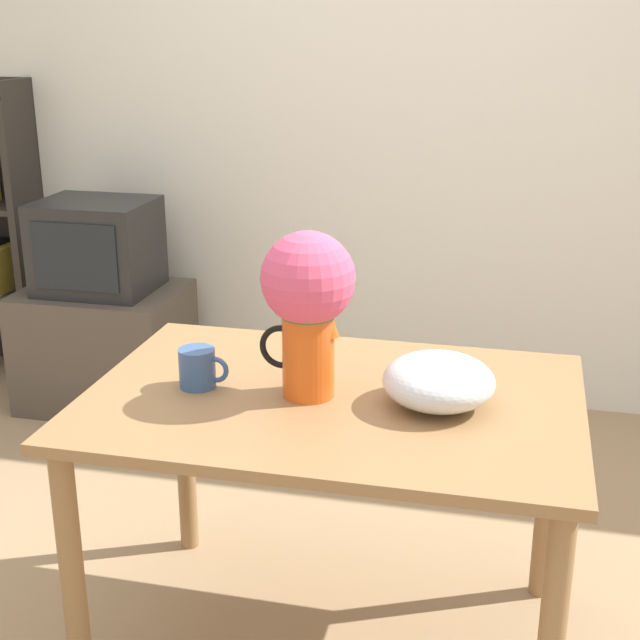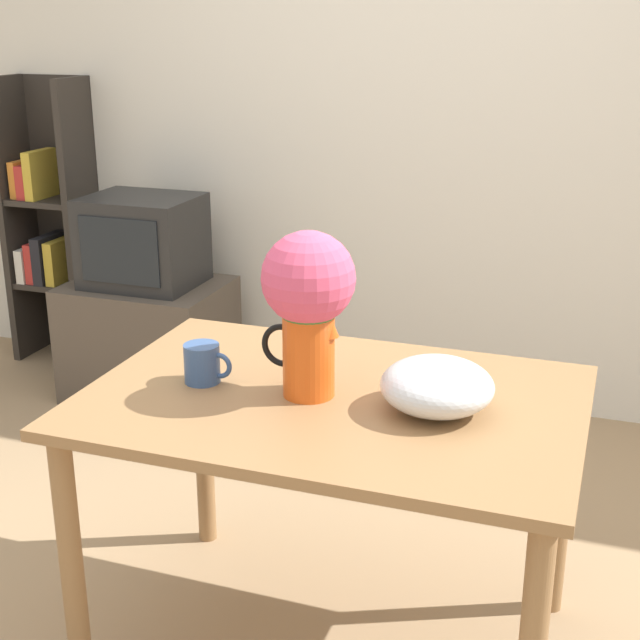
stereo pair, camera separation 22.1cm
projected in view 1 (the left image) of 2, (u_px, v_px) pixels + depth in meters
name	position (u px, v px, depth m)	size (l,w,h in m)	color
ground_plane	(287.00, 621.00, 2.63)	(12.00, 12.00, 0.00)	#9E7F5B
wall_back	(391.00, 111.00, 3.84)	(8.00, 0.05, 2.60)	silver
table	(333.00, 433.00, 2.32)	(1.27, 0.87, 0.77)	olive
flower_vase	(308.00, 297.00, 2.20)	(0.25, 0.24, 0.43)	#E05619
coffee_mug	(198.00, 368.00, 2.32)	(0.13, 0.10, 0.11)	#385689
white_bowl	(439.00, 381.00, 2.21)	(0.28, 0.28, 0.13)	silver
tv_stand	(106.00, 347.00, 4.04)	(0.70, 0.52, 0.54)	#4C4238
tv_set	(97.00, 246.00, 3.88)	(0.49, 0.40, 0.40)	black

